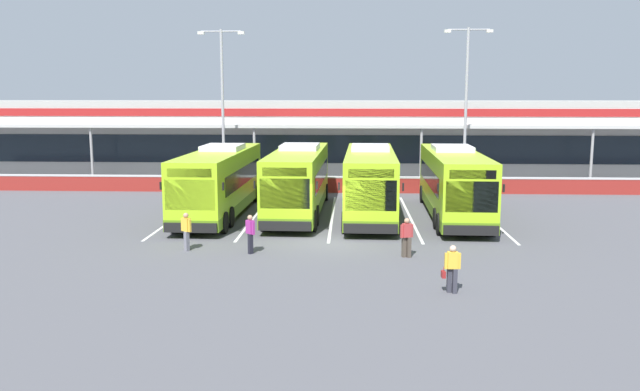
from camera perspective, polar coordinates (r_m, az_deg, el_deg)
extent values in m
plane|color=#4C4C51|center=(29.11, 0.78, -4.04)|extent=(200.00, 200.00, 0.00)
cube|color=#B7B7B2|center=(55.49, 1.70, 5.03)|extent=(70.00, 10.00, 5.50)
cube|color=#19232D|center=(50.52, 1.60, 4.14)|extent=(66.00, 0.08, 2.20)
cube|color=maroon|center=(50.35, 1.62, 7.37)|extent=(68.00, 0.08, 0.60)
cube|color=beige|center=(48.92, 1.58, 6.21)|extent=(67.00, 3.00, 0.24)
cube|color=gray|center=(55.37, 1.71, 8.13)|extent=(70.00, 10.00, 0.50)
cylinder|color=#999999|center=(51.68, -19.59, 3.51)|extent=(0.20, 0.20, 4.20)
cylinder|color=#999999|center=(48.39, -5.83, 3.64)|extent=(0.20, 0.20, 4.20)
cylinder|color=#999999|center=(48.15, 8.95, 3.55)|extent=(0.20, 0.20, 4.20)
cylinder|color=#999999|center=(51.02, 22.95, 3.25)|extent=(0.20, 0.20, 4.20)
cube|color=maroon|center=(43.29, 1.41, 0.93)|extent=(60.00, 0.36, 1.00)
cube|color=#B2B2B2|center=(43.21, 1.41, 1.65)|extent=(60.00, 0.40, 0.10)
cube|color=#9ED11E|center=(35.40, -8.90, 1.32)|extent=(2.84, 12.06, 3.19)
cube|color=#598419|center=(35.60, -8.85, -0.78)|extent=(2.86, 12.08, 0.56)
cube|color=black|center=(35.76, -8.76, 1.79)|extent=(2.81, 9.66, 0.96)
cube|color=black|center=(29.67, -11.45, 0.06)|extent=(2.31, 0.16, 1.40)
cube|color=black|center=(29.53, -11.52, 1.97)|extent=(2.05, 0.13, 0.40)
cube|color=silver|center=(36.19, -8.61, 4.25)|extent=(2.12, 2.85, 0.28)
cube|color=black|center=(29.83, -11.42, -2.82)|extent=(2.45, 0.22, 0.44)
cube|color=black|center=(29.60, -8.58, 0.80)|extent=(0.08, 0.12, 0.36)
cube|color=black|center=(30.37, -13.94, 0.84)|extent=(0.08, 0.12, 0.36)
cylinder|color=black|center=(39.83, -5.71, 0.21)|extent=(0.34, 1.05, 1.04)
cylinder|color=black|center=(40.30, -9.06, 0.25)|extent=(0.34, 1.05, 1.04)
cylinder|color=black|center=(32.28, -8.03, -1.89)|extent=(0.34, 1.05, 1.04)
cylinder|color=black|center=(32.86, -12.11, -1.81)|extent=(0.34, 1.05, 1.04)
cylinder|color=black|center=(30.94, -8.57, -2.38)|extent=(0.34, 1.05, 1.04)
cylinder|color=black|center=(31.54, -12.81, -2.29)|extent=(0.34, 1.05, 1.04)
cube|color=#9ED11E|center=(35.38, -1.95, 1.42)|extent=(2.84, 12.06, 3.19)
cube|color=#598419|center=(35.58, -1.93, -0.68)|extent=(2.86, 12.08, 0.56)
cube|color=black|center=(35.74, -1.88, 1.89)|extent=(2.81, 9.66, 0.96)
cube|color=black|center=(29.51, -3.14, 0.18)|extent=(2.31, 0.16, 1.40)
cube|color=black|center=(29.36, -3.16, 2.10)|extent=(2.05, 0.13, 0.40)
cube|color=silver|center=(36.19, -1.80, 4.35)|extent=(2.12, 2.85, 0.28)
cube|color=black|center=(29.67, -3.14, -2.72)|extent=(2.45, 0.22, 0.44)
cube|color=black|center=(29.66, -0.27, 0.92)|extent=(0.08, 0.12, 0.36)
cube|color=black|center=(30.01, -5.82, 0.97)|extent=(0.08, 0.12, 0.36)
cylinder|color=black|center=(40.02, 0.45, 0.30)|extent=(0.34, 1.05, 1.04)
cylinder|color=black|center=(40.24, -2.95, 0.33)|extent=(0.34, 1.05, 1.04)
cylinder|color=black|center=(32.35, -0.41, -1.78)|extent=(0.34, 1.05, 1.04)
cylinder|color=black|center=(32.62, -4.60, -1.72)|extent=(0.34, 1.05, 1.04)
cylinder|color=black|center=(30.98, -0.61, -2.26)|extent=(0.34, 1.05, 1.04)
cylinder|color=black|center=(31.26, -4.99, -2.20)|extent=(0.34, 1.05, 1.04)
cube|color=#9ED11E|center=(34.89, 4.46, 1.29)|extent=(2.84, 12.06, 3.19)
cube|color=#598419|center=(35.09, 4.43, -0.84)|extent=(2.86, 12.08, 0.56)
cube|color=black|center=(35.26, 4.46, 1.77)|extent=(2.81, 9.66, 0.96)
cube|color=black|center=(28.99, 4.54, 0.00)|extent=(2.31, 0.16, 1.40)
cube|color=black|center=(28.84, 4.56, 1.96)|extent=(2.05, 0.13, 0.40)
cube|color=silver|center=(35.70, 4.48, 4.26)|extent=(2.12, 2.85, 0.28)
cube|color=black|center=(29.15, 4.50, -2.95)|extent=(2.45, 0.22, 0.44)
cube|color=black|center=(29.33, 7.38, 0.75)|extent=(0.08, 0.12, 0.36)
cube|color=black|center=(29.30, 1.69, 0.82)|extent=(0.08, 0.12, 0.36)
cylinder|color=black|center=(39.67, 6.11, 0.17)|extent=(0.34, 1.05, 1.04)
cylinder|color=black|center=(39.65, 2.66, 0.21)|extent=(0.34, 1.05, 1.04)
cylinder|color=black|center=(31.99, 6.61, -1.96)|extent=(0.34, 1.05, 1.04)
cylinder|color=black|center=(31.97, 2.32, -1.92)|extent=(0.34, 1.05, 1.04)
cylinder|color=black|center=(30.62, 6.72, -2.46)|extent=(0.34, 1.05, 1.04)
cylinder|color=black|center=(30.60, 2.24, -2.41)|extent=(0.34, 1.05, 1.04)
cube|color=#9ED11E|center=(35.16, 11.77, 1.18)|extent=(2.84, 12.06, 3.19)
cube|color=#598419|center=(35.36, 11.70, -0.93)|extent=(2.86, 12.08, 0.56)
cube|color=black|center=(35.52, 11.69, 1.66)|extent=(2.81, 9.66, 0.96)
cube|color=black|center=(29.31, 13.31, -0.11)|extent=(2.31, 0.16, 1.40)
cube|color=black|center=(29.17, 13.39, 1.83)|extent=(2.05, 0.13, 0.40)
cube|color=silver|center=(35.96, 11.64, 4.14)|extent=(2.12, 2.85, 0.28)
cube|color=black|center=(29.48, 13.24, -3.03)|extent=(2.45, 0.22, 0.44)
cube|color=black|center=(29.87, 15.99, 0.63)|extent=(0.08, 0.12, 0.36)
cube|color=black|center=(29.41, 10.43, 0.70)|extent=(0.08, 0.12, 0.36)
cylinder|color=black|center=(40.03, 12.53, 0.08)|extent=(0.34, 1.05, 1.04)
cylinder|color=black|center=(39.74, 9.12, 0.12)|extent=(0.34, 1.05, 1.04)
cylinder|color=black|center=(32.45, 14.53, -2.04)|extent=(0.34, 1.05, 1.04)
cylinder|color=black|center=(32.10, 10.33, -2.01)|extent=(0.34, 1.05, 1.04)
cylinder|color=black|center=(31.10, 14.99, -2.53)|extent=(0.34, 1.05, 1.04)
cylinder|color=black|center=(30.73, 10.61, -2.51)|extent=(0.34, 1.05, 1.04)
cube|color=silver|center=(36.19, -12.32, -1.67)|extent=(0.14, 13.00, 0.01)
cube|color=silver|center=(35.34, -5.72, -1.76)|extent=(0.14, 13.00, 0.01)
cube|color=silver|center=(34.98, 1.10, -1.82)|extent=(0.14, 13.00, 0.01)
cube|color=silver|center=(35.13, 7.97, -1.87)|extent=(0.14, 13.00, 0.01)
cube|color=silver|center=(35.76, 14.69, -1.88)|extent=(0.14, 13.00, 0.01)
cube|color=#33333D|center=(22.06, 11.38, -7.36)|extent=(0.15, 0.19, 0.84)
cube|color=#33333D|center=(21.98, 11.86, -7.43)|extent=(0.15, 0.19, 0.84)
cube|color=gold|center=(21.83, 11.68, -5.63)|extent=(0.35, 0.24, 0.56)
cube|color=gold|center=(21.79, 11.11, -5.72)|extent=(0.10, 0.11, 0.54)
cube|color=gold|center=(21.89, 12.24, -5.69)|extent=(0.10, 0.11, 0.54)
sphere|color=#DBB293|center=(21.74, 11.71, -4.64)|extent=(0.22, 0.22, 0.22)
cube|color=maroon|center=(21.92, 10.88, -6.88)|extent=(0.14, 0.29, 0.22)
cylinder|color=maroon|center=(21.87, 10.90, -6.42)|extent=(0.02, 0.02, 0.16)
cube|color=slate|center=(27.95, -11.76, -3.90)|extent=(0.22, 0.23, 0.84)
cube|color=slate|center=(27.75, -11.73, -3.99)|extent=(0.22, 0.23, 0.84)
cube|color=gold|center=(27.70, -11.79, -2.53)|extent=(0.40, 0.37, 0.56)
cube|color=gold|center=(27.87, -12.09, -2.53)|extent=(0.13, 0.13, 0.54)
cube|color=gold|center=(27.55, -11.48, -2.65)|extent=(0.13, 0.13, 0.54)
sphere|color=tan|center=(27.63, -11.82, -1.74)|extent=(0.22, 0.22, 0.22)
cube|color=black|center=(27.05, -6.18, -4.19)|extent=(0.23, 0.23, 0.84)
cube|color=black|center=(26.85, -6.19, -4.29)|extent=(0.23, 0.23, 0.84)
cube|color=#A32D89|center=(26.80, -6.21, -2.78)|extent=(0.40, 0.40, 0.56)
cube|color=#A32D89|center=(26.98, -6.48, -2.77)|extent=(0.13, 0.13, 0.54)
cube|color=#A32D89|center=(26.63, -5.93, -2.91)|extent=(0.13, 0.13, 0.54)
sphere|color=tan|center=(26.72, -6.22, -1.96)|extent=(0.22, 0.22, 0.22)
cube|color=#4C4238|center=(26.39, 7.46, -4.55)|extent=(0.20, 0.22, 0.84)
cube|color=#4C4238|center=(26.35, 7.88, -4.58)|extent=(0.20, 0.22, 0.84)
cube|color=#B23838|center=(26.22, 7.70, -3.07)|extent=(0.40, 0.33, 0.56)
cube|color=#B23838|center=(26.13, 7.27, -3.17)|extent=(0.12, 0.13, 0.54)
cube|color=#B23838|center=(26.32, 8.13, -3.10)|extent=(0.12, 0.13, 0.54)
sphere|color=tan|center=(26.14, 7.72, -2.24)|extent=(0.22, 0.22, 0.22)
cylinder|color=#9E9EA3|center=(46.13, -8.62, 7.56)|extent=(0.20, 0.20, 11.00)
cylinder|color=#9E9EA3|center=(46.32, -8.78, 14.19)|extent=(2.80, 0.10, 0.10)
cube|color=silver|center=(46.60, -10.51, 13.99)|extent=(0.44, 0.28, 0.20)
cube|color=silver|center=(46.06, -7.01, 14.13)|extent=(0.44, 0.28, 0.20)
cylinder|color=#9E9EA3|center=(45.47, 12.80, 7.42)|extent=(0.20, 0.20, 11.00)
cylinder|color=#9E9EA3|center=(45.66, 13.04, 14.14)|extent=(2.80, 0.10, 0.10)
cube|color=silver|center=(45.43, 11.25, 14.10)|extent=(0.44, 0.28, 0.20)
cube|color=silver|center=(45.92, 14.81, 13.92)|extent=(0.44, 0.28, 0.20)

